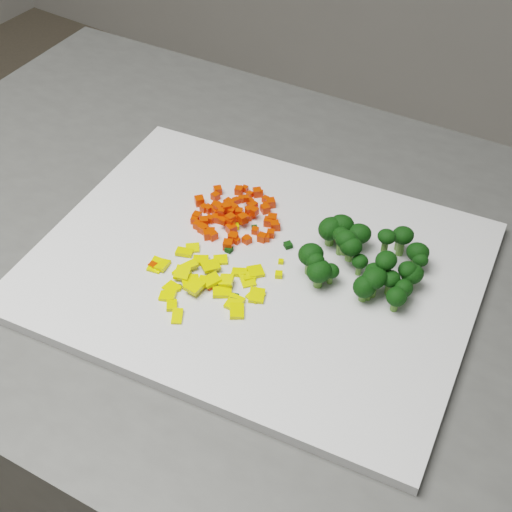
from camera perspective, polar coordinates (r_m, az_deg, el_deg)
The scene contains 152 objects.
counter_block at distance 1.15m, azimuth -1.55°, elevation -15.29°, with size 0.94×0.66×0.90m, color #4D4D4A.
cutting_board at distance 0.76m, azimuth 0.00°, elevation -0.88°, with size 0.46×0.35×0.01m, color silver.
carrot_pile at distance 0.80m, azimuth -1.57°, elevation 3.81°, with size 0.10×0.10×0.03m, color red, non-canonical shape.
pepper_pile at distance 0.73m, azimuth -4.24°, elevation -1.77°, with size 0.12×0.12×0.02m, color yellow, non-canonical shape.
broccoli_pile at distance 0.73m, azimuth 8.74°, elevation 0.29°, with size 0.12×0.12×0.06m, color black, non-canonical shape.
carrot_cube_0 at distance 0.82m, azimuth -2.23°, elevation 4.28°, with size 0.01×0.01×0.01m, color red.
carrot_cube_1 at distance 0.82m, azimuth 0.90°, elevation 4.06°, with size 0.01×0.01×0.01m, color red.
carrot_cube_2 at distance 0.80m, azimuth -4.94°, elevation 2.88°, with size 0.01×0.01×0.01m, color red.
carrot_cube_3 at distance 0.80m, azimuth -2.78°, elevation 2.94°, with size 0.01×0.01×0.01m, color red.
carrot_cube_4 at distance 0.80m, azimuth -0.68°, elevation 3.12°, with size 0.01×0.01×0.01m, color red.
carrot_cube_5 at distance 0.80m, azimuth -2.03°, elevation 4.00°, with size 0.01×0.01×0.01m, color red.
carrot_cube_6 at distance 0.80m, azimuth -2.40°, elevation 4.06°, with size 0.01×0.01×0.01m, color red.
carrot_cube_7 at distance 0.78m, azimuth -3.48°, elevation 1.66°, with size 0.01×0.01×0.01m, color red.
carrot_cube_8 at distance 0.79m, azimuth 0.98°, elevation 2.76°, with size 0.01×0.01×0.01m, color red.
carrot_cube_9 at distance 0.79m, azimuth -1.06°, elevation 3.02°, with size 0.01×0.01×0.01m, color red.
carrot_cube_10 at distance 0.81m, azimuth 0.74°, elevation 3.80°, with size 0.01×0.01×0.01m, color red.
carrot_cube_11 at distance 0.81m, azimuth -0.81°, elevation 4.63°, with size 0.01×0.01×0.01m, color red.
carrot_cube_12 at distance 0.80m, azimuth -2.78°, elevation 3.56°, with size 0.01×0.01×0.01m, color red.
carrot_cube_13 at distance 0.80m, azimuth -3.21°, elevation 3.02°, with size 0.01×0.01×0.01m, color red.
carrot_cube_14 at distance 0.80m, azimuth -0.15°, elevation 3.59°, with size 0.01×0.01×0.01m, color red.
carrot_cube_15 at distance 0.80m, azimuth -3.69°, elevation 2.96°, with size 0.01×0.01×0.01m, color red.
carrot_cube_16 at distance 0.79m, azimuth -4.10°, elevation 2.18°, with size 0.01×0.01×0.01m, color red.
carrot_cube_17 at distance 0.78m, azimuth 1.19°, elevation 1.81°, with size 0.01×0.01×0.01m, color red.
carrot_cube_18 at distance 0.81m, azimuth -1.99°, elevation 3.44°, with size 0.01×0.01×0.01m, color red.
carrot_cube_19 at distance 0.78m, azimuth -1.83°, elevation 1.49°, with size 0.01×0.01×0.01m, color red.
carrot_cube_20 at distance 0.77m, azimuth -0.70°, elevation 1.31°, with size 0.01×0.01×0.01m, color red.
carrot_cube_21 at distance 0.79m, azimuth -2.00°, elevation 2.20°, with size 0.01×0.01×0.01m, color red.
carrot_cube_22 at distance 0.79m, azimuth 1.72°, elevation 2.31°, with size 0.01×0.01×0.01m, color red.
carrot_cube_23 at distance 0.78m, azimuth 0.80°, elevation 1.47°, with size 0.01×0.01×0.01m, color red.
carrot_cube_24 at distance 0.80m, azimuth -1.98°, elevation 3.58°, with size 0.01×0.01×0.01m, color red.
carrot_cube_25 at distance 0.84m, azimuth -3.08°, elevation 5.26°, with size 0.01×0.01×0.01m, color red.
carrot_cube_26 at distance 0.77m, azimuth -0.78°, elevation 1.31°, with size 0.01×0.01×0.01m, color red.
carrot_cube_27 at distance 0.81m, azimuth -1.99°, elevation 4.28°, with size 0.01×0.01×0.01m, color red.
carrot_cube_28 at distance 0.78m, azimuth -3.88°, elevation 1.71°, with size 0.01×0.01×0.01m, color red.
carrot_cube_29 at distance 0.81m, azimuth -0.29°, elevation 4.02°, with size 0.01×0.01×0.01m, color red.
carrot_cube_30 at distance 0.79m, azimuth -2.62°, elevation 2.79°, with size 0.01×0.01×0.01m, color red.
carrot_cube_31 at distance 0.80m, azimuth -0.96°, elevation 2.99°, with size 0.01×0.01×0.01m, color red.
carrot_cube_32 at distance 0.82m, azimuth 1.18°, elevation 4.27°, with size 0.01×0.01×0.01m, color red.
carrot_cube_33 at distance 0.80m, azimuth -3.00°, elevation 3.88°, with size 0.01×0.01×0.01m, color red.
carrot_cube_34 at distance 0.81m, azimuth -1.47°, elevation 3.50°, with size 0.01×0.01×0.01m, color red.
carrot_cube_35 at distance 0.79m, azimuth 1.50°, elevation 2.45°, with size 0.01×0.01×0.01m, color red.
carrot_cube_36 at distance 0.84m, azimuth -1.38°, elevation 5.28°, with size 0.01×0.01×0.01m, color red.
carrot_cube_37 at distance 0.80m, azimuth -0.47°, elevation 3.37°, with size 0.01×0.01×0.01m, color red.
carrot_cube_38 at distance 0.80m, azimuth -4.18°, elevation 2.77°, with size 0.01×0.01×0.01m, color red.
carrot_cube_39 at distance 0.79m, azimuth -2.04°, elevation 3.02°, with size 0.01×0.01×0.01m, color red.
carrot_cube_40 at distance 0.82m, azimuth -4.17°, elevation 3.83°, with size 0.01×0.01×0.01m, color red.
carrot_cube_41 at distance 0.81m, azimuth -3.13°, elevation 3.57°, with size 0.01×0.01×0.01m, color red.
carrot_cube_42 at distance 0.78m, azimuth -3.64°, elevation 1.86°, with size 0.01×0.01×0.01m, color red.
carrot_cube_43 at distance 0.82m, azimuth -1.62°, elevation 4.44°, with size 0.01×0.01×0.01m, color red.
carrot_cube_44 at distance 0.79m, azimuth -4.67°, elevation 2.47°, with size 0.01×0.01×0.01m, color red.
carrot_cube_45 at distance 0.82m, azimuth -4.55°, elevation 4.42°, with size 0.01×0.01×0.01m, color red.
carrot_cube_46 at distance 0.82m, azimuth -3.24°, elevation 4.04°, with size 0.01×0.01×0.01m, color red.
carrot_cube_47 at distance 0.78m, azimuth 0.48°, elevation 1.49°, with size 0.01×0.01×0.01m, color red.
carrot_cube_48 at distance 0.79m, azimuth -2.08°, elevation 2.79°, with size 0.01×0.01×0.01m, color red.
carrot_cube_49 at distance 0.81m, azimuth -3.84°, elevation 3.78°, with size 0.01×0.01×0.01m, color red.
carrot_cube_50 at distance 0.78m, azimuth -1.83°, elevation 1.49°, with size 0.01×0.01×0.01m, color red.
carrot_cube_51 at distance 0.77m, azimuth -1.56°, elevation 1.23°, with size 0.01×0.01×0.01m, color red.
carrot_cube_52 at distance 0.80m, azimuth -1.36°, elevation 3.53°, with size 0.01×0.01×0.01m, color red.
carrot_cube_53 at distance 0.83m, azimuth 0.33°, elevation 5.01°, with size 0.01×0.01×0.01m, color red.
carrot_cube_54 at distance 0.80m, azimuth -4.74°, elevation 3.18°, with size 0.01×0.01×0.01m, color red.
carrot_cube_55 at distance 0.84m, azimuth -0.90°, elevation 5.40°, with size 0.01×0.01×0.01m, color red.
carrot_cube_56 at distance 0.79m, azimuth -4.32°, elevation 2.19°, with size 0.01×0.01×0.01m, color red.
carrot_cube_57 at distance 0.80m, azimuth -1.71°, elevation 3.88°, with size 0.01×0.01×0.01m, color red.
carrot_cube_58 at distance 0.79m, azimuth -4.24°, elevation 2.17°, with size 0.01×0.01×0.01m, color red.
carrot_cube_59 at distance 0.79m, azimuth -2.14°, elevation 3.00°, with size 0.01×0.01×0.01m, color red.
carrot_cube_60 at distance 0.83m, azimuth 0.76°, elevation 4.56°, with size 0.01×0.01×0.01m, color red.
carrot_cube_61 at distance 0.83m, azimuth 0.10°, elevation 5.11°, with size 0.01×0.01×0.01m, color red.
carrot_cube_62 at distance 0.80m, azimuth -1.32°, elevation 3.00°, with size 0.01×0.01×0.01m, color red.
carrot_cube_63 at distance 0.83m, azimuth -0.50°, elevation 4.94°, with size 0.01×0.01×0.01m, color red.
carrot_cube_64 at distance 0.80m, azimuth 1.31°, elevation 2.97°, with size 0.01×0.01×0.01m, color red.
carrot_cube_65 at distance 0.77m, azimuth -2.26°, elevation 0.90°, with size 0.01×0.01×0.01m, color red.
carrot_cube_66 at distance 0.83m, azimuth -3.27°, elevation 4.78°, with size 0.01×0.01×0.01m, color red.
carrot_cube_67 at distance 0.83m, azimuth -1.20°, elevation 4.57°, with size 0.01×0.01×0.01m, color red.
carrot_cube_68 at distance 0.80m, azimuth -2.40°, elevation 3.90°, with size 0.01×0.01×0.01m, color red.
carrot_cube_69 at distance 0.84m, azimuth -1.38°, elevation 5.26°, with size 0.01×0.01×0.01m, color red.
carrot_cube_70 at distance 0.78m, azimuth -0.06°, elevation 2.03°, with size 0.01×0.01×0.01m, color red.
carrot_cube_71 at distance 0.80m, azimuth -1.64°, elevation 2.80°, with size 0.01×0.01×0.01m, color red.
carrot_cube_72 at distance 0.82m, azimuth -0.47°, elevation 4.37°, with size 0.01×0.01×0.01m, color red.
carrot_cube_73 at distance 0.80m, azimuth -2.37°, elevation 3.26°, with size 0.01×0.01×0.01m, color red.
carrot_cube_74 at distance 0.80m, azimuth -0.57°, elevation 3.68°, with size 0.01×0.01×0.01m, color red.
pepper_chunk_0 at distance 0.70m, azimuth -1.55°, elevation -4.44°, with size 0.01×0.02×0.00m, color yellow.
pepper_chunk_1 at distance 0.73m, azimuth -2.38°, elevation -1.95°, with size 0.01×0.01×0.00m, color yellow.
pepper_chunk_2 at distance 0.72m, azimuth -7.09°, elevation -3.20°, with size 0.02×0.01×0.00m, color yellow.
pepper_chunk_3 at distance 0.70m, azimuth -6.32°, elevation -4.82°, with size 0.02×0.01×0.00m, color yellow.
pepper_chunk_4 at distance 0.72m, azimuth 0.06°, elevation -3.19°, with size 0.02×0.02×0.00m, color yellow.
pepper_chunk_5 at distance 0.74m, azimuth -1.34°, elevation -1.31°, with size 0.02×0.01×0.00m, color yellow.
pepper_chunk_6 at distance 0.74m, azimuth -5.92°, elevation -1.36°, with size 0.02×0.02×0.00m, color yellow.
pepper_chunk_7 at distance 0.71m, azimuth -1.73°, elevation -3.78°, with size 0.02×0.02×0.00m, color yellow.
pepper_chunk_8 at distance 0.74m, azimuth -5.96°, elevation -1.39°, with size 0.02×0.01×0.00m, color yellow.
pepper_chunk_9 at distance 0.75m, azimuth -7.71°, elevation -0.68°, with size 0.02×0.02×0.00m, color yellow.
pepper_chunk_10 at distance 0.75m, azimuth -7.96°, elevation -0.74°, with size 0.02×0.01×0.00m, color yellow.
pepper_chunk_11 at distance 0.75m, azimuth -4.43°, elevation -0.34°, with size 0.01×0.02×0.00m, color yellow.
pepper_chunk_12 at distance 0.73m, azimuth -4.08°, elevation -1.99°, with size 0.01×0.01×0.00m, color yellow.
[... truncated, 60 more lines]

